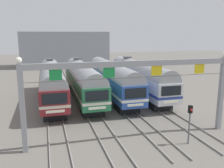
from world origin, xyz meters
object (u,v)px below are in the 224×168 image
(catenary_gantry, at_px, (133,78))
(commuter_train_maroon, at_px, (52,81))
(commuter_train_blue, at_px, (112,78))
(yard_signal_mast, at_px, (190,117))
(commuter_train_green, at_px, (83,79))
(commuter_train_silver, at_px, (139,77))

(catenary_gantry, bearing_deg, commuter_train_maroon, 113.72)
(commuter_train_maroon, xyz_separation_m, commuter_train_blue, (7.91, -0.00, -0.00))
(commuter_train_maroon, bearing_deg, yard_signal_mast, -57.50)
(commuter_train_green, height_order, catenary_gantry, catenary_gantry)
(commuter_train_green, distance_m, yard_signal_mast, 16.62)
(commuter_train_maroon, height_order, catenary_gantry, catenary_gantry)
(commuter_train_blue, relative_size, catenary_gantry, 1.06)
(catenary_gantry, distance_m, yard_signal_mast, 5.29)
(catenary_gantry, xyz_separation_m, yard_signal_mast, (3.95, -2.02, -2.88))
(commuter_train_blue, xyz_separation_m, catenary_gantry, (-1.98, -13.49, 2.41))
(commuter_train_green, distance_m, catenary_gantry, 13.85)
(commuter_train_green, xyz_separation_m, commuter_train_blue, (3.95, -0.00, -0.00))
(commuter_train_green, height_order, yard_signal_mast, commuter_train_green)
(commuter_train_silver, height_order, yard_signal_mast, commuter_train_silver)
(commuter_train_maroon, distance_m, yard_signal_mast, 18.41)
(commuter_train_green, distance_m, commuter_train_silver, 7.91)
(commuter_train_silver, xyz_separation_m, catenary_gantry, (-5.93, -13.50, 2.41))
(catenary_gantry, bearing_deg, commuter_train_silver, 66.28)
(commuter_train_green, relative_size, commuter_train_blue, 1.00)
(commuter_train_green, bearing_deg, commuter_train_blue, -0.06)
(commuter_train_green, relative_size, catenary_gantry, 1.06)
(commuter_train_silver, bearing_deg, commuter_train_maroon, 180.00)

